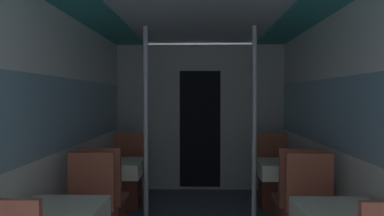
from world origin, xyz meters
TOP-DOWN VIEW (x-y plane):
  - wall_left at (-1.33, 1.96)m, footprint 0.05×6.73m
  - wall_right at (1.33, 1.96)m, footprint 0.05×6.73m
  - ceiling_panel at (0.00, 1.96)m, footprint 2.67×6.73m
  - bulkhead_far at (0.00, 4.34)m, footprint 2.62×0.09m
  - dining_table_left_1 at (-0.97, 2.75)m, footprint 0.58×0.58m
  - chair_left_near_1 at (-0.97, 2.15)m, footprint 0.41×0.41m
  - chair_left_far_1 at (-0.97, 3.35)m, footprint 0.41×0.41m
  - support_pole_left_1 at (-0.63, 2.75)m, footprint 0.05×0.05m
  - dining_table_right_1 at (0.97, 2.75)m, footprint 0.58×0.58m
  - chair_right_near_1 at (0.97, 2.15)m, footprint 0.41×0.41m
  - chair_right_far_1 at (0.97, 3.35)m, footprint 0.41×0.41m
  - support_pole_right_1 at (0.63, 2.75)m, footprint 0.05×0.05m

SIDE VIEW (x-z plane):
  - chair_left_near_1 at x=-0.97m, z-range -0.19..0.79m
  - chair_left_far_1 at x=-0.97m, z-range -0.19..0.79m
  - chair_right_near_1 at x=0.97m, z-range -0.19..0.79m
  - chair_right_far_1 at x=0.97m, z-range -0.19..0.79m
  - dining_table_left_1 at x=-0.97m, z-range 0.23..0.95m
  - dining_table_right_1 at x=0.97m, z-range 0.23..0.95m
  - bulkhead_far at x=0.00m, z-range -0.01..2.28m
  - support_pole_left_1 at x=-0.63m, z-range 0.00..2.28m
  - support_pole_right_1 at x=0.63m, z-range 0.00..2.28m
  - wall_left at x=-1.33m, z-range 0.02..2.31m
  - wall_right at x=1.33m, z-range 0.02..2.31m
  - ceiling_panel at x=0.00m, z-range 2.29..2.36m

